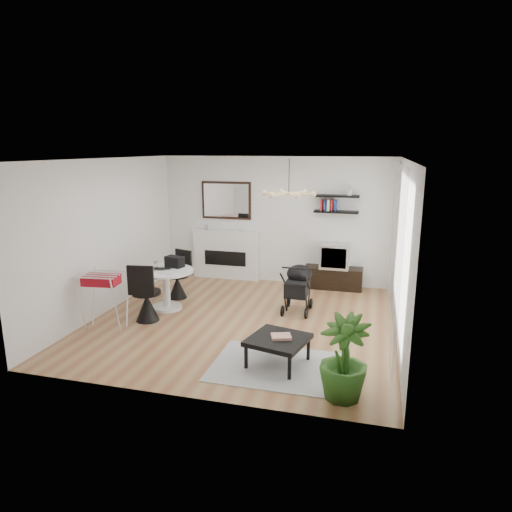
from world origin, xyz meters
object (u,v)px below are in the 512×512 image
(fireplace, at_px, (226,248))
(crt_tv, at_px, (335,256))
(coffee_table, at_px, (278,341))
(tv_console, at_px, (333,278))
(drying_rack, at_px, (104,300))
(potted_plant, at_px, (344,358))
(dining_table, at_px, (166,283))
(stroller, at_px, (298,290))

(fireplace, relative_size, crt_tv, 3.67)
(coffee_table, bearing_deg, tv_console, 84.04)
(fireplace, distance_m, coffee_table, 4.33)
(drying_rack, bearing_deg, crt_tv, 35.81)
(potted_plant, bearing_deg, dining_table, 145.69)
(fireplace, bearing_deg, drying_rack, -106.22)
(drying_rack, height_order, stroller, drying_rack)
(coffee_table, bearing_deg, potted_plant, -35.12)
(dining_table, distance_m, stroller, 2.38)
(drying_rack, bearing_deg, fireplace, 66.48)
(fireplace, bearing_deg, potted_plant, -56.79)
(drying_rack, bearing_deg, stroller, 21.99)
(tv_console, relative_size, stroller, 1.28)
(dining_table, bearing_deg, crt_tv, 35.85)
(dining_table, distance_m, drying_rack, 1.24)
(coffee_table, bearing_deg, drying_rack, 170.02)
(crt_tv, height_order, drying_rack, crt_tv)
(crt_tv, distance_m, stroller, 1.65)
(tv_console, distance_m, stroller, 1.63)
(fireplace, distance_m, potted_plant, 5.34)
(fireplace, xyz_separation_m, potted_plant, (2.92, -4.47, -0.17))
(crt_tv, relative_size, stroller, 0.63)
(dining_table, bearing_deg, coffee_table, -34.01)
(stroller, bearing_deg, tv_console, 73.38)
(stroller, bearing_deg, fireplace, 139.22)
(crt_tv, distance_m, potted_plant, 4.36)
(coffee_table, xyz_separation_m, potted_plant, (0.91, -0.64, 0.16))
(potted_plant, bearing_deg, crt_tv, 96.77)
(crt_tv, xyz_separation_m, potted_plant, (0.51, -4.32, -0.19))
(drying_rack, relative_size, stroller, 1.01)
(drying_rack, xyz_separation_m, stroller, (2.87, 1.61, -0.09))
(fireplace, height_order, crt_tv, fireplace)
(fireplace, xyz_separation_m, stroller, (1.91, -1.69, -0.29))
(coffee_table, bearing_deg, dining_table, 145.99)
(fireplace, xyz_separation_m, crt_tv, (2.41, -0.15, 0.02))
(fireplace, distance_m, drying_rack, 3.44)
(fireplace, xyz_separation_m, coffee_table, (2.01, -3.82, -0.34))
(coffee_table, height_order, potted_plant, potted_plant)
(fireplace, relative_size, potted_plant, 2.11)
(drying_rack, xyz_separation_m, potted_plant, (3.88, -1.17, 0.02))
(dining_table, bearing_deg, stroller, 12.06)
(crt_tv, relative_size, drying_rack, 0.63)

